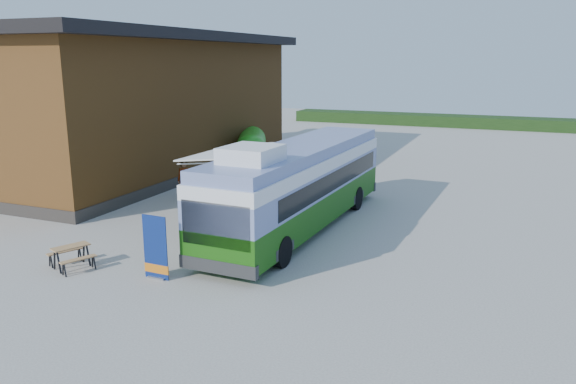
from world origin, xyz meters
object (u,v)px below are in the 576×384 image
at_px(picnic_table, 71,252).
at_px(slurry_tanker, 252,145).
at_px(bus, 299,183).
at_px(banner, 156,253).
at_px(person_a, 185,180).
at_px(person_b, 281,185).

xyz_separation_m(picnic_table, slurry_tanker, (-2.38, 17.14, 0.68)).
relative_size(bus, slurry_tanker, 2.26).
relative_size(bus, picnic_table, 7.64).
bearing_deg(banner, person_a, 119.63).
bearing_deg(slurry_tanker, person_a, -108.20).
bearing_deg(person_b, bus, 48.74).
xyz_separation_m(banner, person_b, (0.05, 8.93, 0.13)).
bearing_deg(person_a, slurry_tanker, 61.20).
height_order(bus, person_b, bus).
distance_m(picnic_table, person_a, 8.52).
relative_size(banner, slurry_tanker, 0.36).
height_order(bus, banner, bus).
distance_m(picnic_table, slurry_tanker, 17.32).
xyz_separation_m(picnic_table, person_a, (-1.38, 8.40, 0.40)).
xyz_separation_m(picnic_table, person_b, (2.92, 9.19, 0.38)).
distance_m(picnic_table, person_b, 9.65).
bearing_deg(bus, person_b, 126.15).
xyz_separation_m(person_a, person_b, (4.30, 0.79, -0.02)).
bearing_deg(picnic_table, banner, 29.18).
distance_m(banner, slurry_tanker, 17.68).
relative_size(person_a, slurry_tanker, 0.35).
bearing_deg(bus, banner, -105.95).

